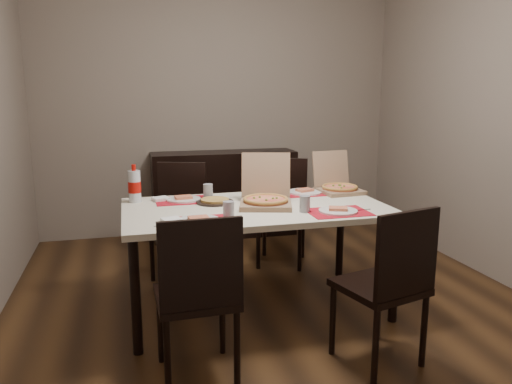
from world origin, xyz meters
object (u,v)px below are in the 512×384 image
chair_far_right (282,206)px  chair_near_right (389,281)px  dining_table (256,216)px  dip_bowl (262,198)px  pizza_box_center (266,198)px  soda_bottle (135,186)px  chair_far_left (180,213)px  sideboard (224,194)px  chair_near_left (198,292)px

chair_far_right → chair_near_right: bearing=-89.3°
dining_table → dip_bowl: dip_bowl is taller
chair_far_right → pizza_box_center: 1.05m
dip_bowl → soda_bottle: size_ratio=0.45×
pizza_box_center → dip_bowl: bearing=82.5°
chair_near_right → chair_far_left: 2.05m
pizza_box_center → soda_bottle: bearing=158.7°
dip_bowl → sideboard: bearing=88.4°
sideboard → soda_bottle: soda_bottle is taller
dining_table → chair_far_left: 1.01m
chair_near_right → chair_near_left: bearing=173.5°
chair_near_right → soda_bottle: 1.87m
chair_near_right → chair_far_right: 1.86m
pizza_box_center → dip_bowl: size_ratio=3.79×
sideboard → dip_bowl: sideboard is taller
chair_near_left → chair_near_right: same height
chair_far_right → dip_bowl: size_ratio=7.56×
chair_near_left → chair_near_right: bearing=-6.5°
chair_near_left → soda_bottle: size_ratio=3.42×
pizza_box_center → soda_bottle: (-0.88, 0.34, 0.06)m
chair_near_left → soda_bottle: soda_bottle is taller
sideboard → chair_far_left: (-0.58, -0.97, 0.06)m
sideboard → chair_near_left: chair_near_left is taller
chair_far_left → soda_bottle: bearing=-124.0°
chair_near_left → dip_bowl: size_ratio=7.56×
pizza_box_center → sideboard: bearing=87.9°
dip_bowl → chair_far_left: bearing=126.3°
chair_near_left → chair_far_right: bearing=59.7°
chair_near_right → dip_bowl: 1.20m
soda_bottle → dip_bowl: bearing=-11.2°
chair_far_left → chair_far_right: same height
dining_table → chair_far_right: (0.49, 0.92, -0.17)m
dining_table → dip_bowl: 0.21m
dining_table → soda_bottle: size_ratio=6.62×
pizza_box_center → chair_near_left: bearing=-126.1°
dining_table → chair_far_right: chair_far_right is taller
dining_table → pizza_box_center: size_ratio=3.87×
chair_far_right → dip_bowl: chair_far_right is taller
sideboard → dining_table: 1.88m
chair_near_left → pizza_box_center: pizza_box_center is taller
chair_near_right → pizza_box_center: 1.08m
sideboard → dining_table: size_ratio=0.83×
sideboard → chair_near_left: size_ratio=1.61×
sideboard → soda_bottle: 1.83m
chair_far_left → dining_table: bearing=-63.9°
chair_far_right → dip_bowl: 0.89m
pizza_box_center → dip_bowl: (0.02, 0.16, -0.04)m
sideboard → chair_far_left: 1.13m
sideboard → chair_near_right: size_ratio=1.61×
dip_bowl → soda_bottle: soda_bottle is taller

